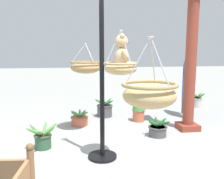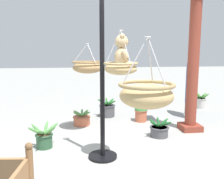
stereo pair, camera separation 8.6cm
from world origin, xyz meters
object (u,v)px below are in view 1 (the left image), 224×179
(display_pole_central, at_px, (102,106))
(potted_plant_flowering_red, at_px, (139,104))
(potted_plant_conical_shrub, at_px, (80,119))
(potted_plant_broad_leaf, at_px, (105,109))
(potted_plant_tall_leafy, at_px, (158,129))
(hanging_basket_with_teddy, at_px, (121,68))
(potted_plant_fern_front, at_px, (197,101))
(hanging_basket_right_low, at_px, (149,94))
(display_sign_board, at_px, (187,82))
(hanging_basket_left_high, at_px, (86,67))
(greenhouse_pillar_left, at_px, (191,61))
(potted_plant_trailing_ivy, at_px, (43,139))
(teddy_bear, at_px, (122,53))

(display_pole_central, height_order, potted_plant_flowering_red, display_pole_central)
(potted_plant_conical_shrub, xyz_separation_m, potted_plant_broad_leaf, (-0.63, 0.63, 0.05))
(display_pole_central, height_order, potted_plant_tall_leafy, display_pole_central)
(hanging_basket_with_teddy, height_order, potted_plant_fern_front, hanging_basket_with_teddy)
(potted_plant_flowering_red, bearing_deg, hanging_basket_with_teddy, -21.97)
(hanging_basket_right_low, bearing_deg, display_pole_central, -167.61)
(potted_plant_broad_leaf, height_order, display_sign_board, display_sign_board)
(hanging_basket_left_high, relative_size, potted_plant_broad_leaf, 1.26)
(greenhouse_pillar_left, relative_size, display_sign_board, 2.01)
(potted_plant_broad_leaf, xyz_separation_m, display_sign_board, (0.28, 2.02, 0.69))
(hanging_basket_left_high, distance_m, potted_plant_broad_leaf, 1.66)
(potted_plant_trailing_ivy, distance_m, potted_plant_broad_leaf, 2.23)
(display_pole_central, bearing_deg, potted_plant_broad_leaf, 172.36)
(hanging_basket_left_high, xyz_separation_m, display_sign_board, (-0.82, 2.51, -0.45))
(hanging_basket_left_high, xyz_separation_m, potted_plant_flowering_red, (-0.58, 1.22, -0.91))
(hanging_basket_right_low, height_order, greenhouse_pillar_left, greenhouse_pillar_left)
(hanging_basket_left_high, bearing_deg, potted_plant_broad_leaf, 155.91)
(hanging_basket_left_high, height_order, potted_plant_broad_leaf, hanging_basket_left_high)
(greenhouse_pillar_left, distance_m, display_sign_board, 1.20)
(potted_plant_trailing_ivy, height_order, display_sign_board, display_sign_board)
(potted_plant_fern_front, height_order, potted_plant_trailing_ivy, potted_plant_fern_front)
(potted_plant_flowering_red, height_order, potted_plant_trailing_ivy, potted_plant_flowering_red)
(potted_plant_tall_leafy, bearing_deg, display_sign_board, 137.45)
(greenhouse_pillar_left, xyz_separation_m, potted_plant_tall_leafy, (0.30, -0.76, -1.28))
(potted_plant_flowering_red, distance_m, potted_plant_broad_leaf, 0.93)
(display_pole_central, distance_m, potted_plant_flowering_red, 2.15)
(hanging_basket_with_teddy, distance_m, potted_plant_conical_shrub, 2.32)
(potted_plant_trailing_ivy, bearing_deg, potted_plant_tall_leafy, 97.66)
(potted_plant_fern_front, distance_m, potted_plant_broad_leaf, 2.82)
(display_sign_board, bearing_deg, potted_plant_fern_front, 139.00)
(hanging_basket_with_teddy, relative_size, hanging_basket_left_high, 1.01)
(potted_plant_broad_leaf, bearing_deg, potted_plant_flowering_red, 54.69)
(hanging_basket_with_teddy, relative_size, display_sign_board, 0.43)
(teddy_bear, distance_m, greenhouse_pillar_left, 2.07)
(teddy_bear, bearing_deg, potted_plant_flowering_red, 158.60)
(hanging_basket_right_low, relative_size, potted_plant_tall_leafy, 1.45)
(display_pole_central, bearing_deg, hanging_basket_with_teddy, 59.04)
(potted_plant_fern_front, xyz_separation_m, potted_plant_conical_shrub, (1.22, -3.39, -0.06))
(teddy_bear, relative_size, potted_plant_fern_front, 1.02)
(greenhouse_pillar_left, height_order, potted_plant_trailing_ivy, greenhouse_pillar_left)
(potted_plant_flowering_red, height_order, potted_plant_tall_leafy, potted_plant_flowering_red)
(hanging_basket_left_high, xyz_separation_m, potted_plant_conical_shrub, (-0.47, -0.14, -1.19))
(potted_plant_flowering_red, bearing_deg, hanging_basket_left_high, -64.68)
(teddy_bear, height_order, potted_plant_trailing_ivy, teddy_bear)
(greenhouse_pillar_left, bearing_deg, hanging_basket_with_teddy, -53.18)
(greenhouse_pillar_left, bearing_deg, display_pole_central, -60.22)
(hanging_basket_left_high, bearing_deg, teddy_bear, 17.82)
(potted_plant_trailing_ivy, bearing_deg, teddy_bear, 61.75)
(potted_plant_conical_shrub, bearing_deg, potted_plant_flowering_red, 94.78)
(display_pole_central, height_order, hanging_basket_right_low, display_pole_central)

